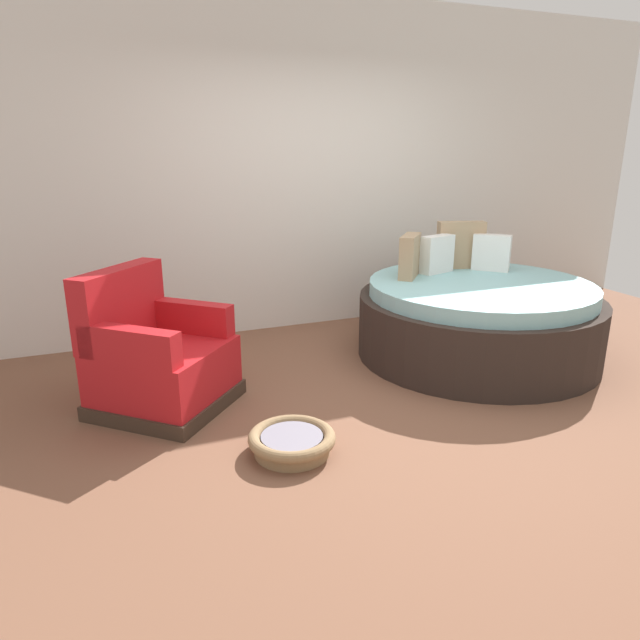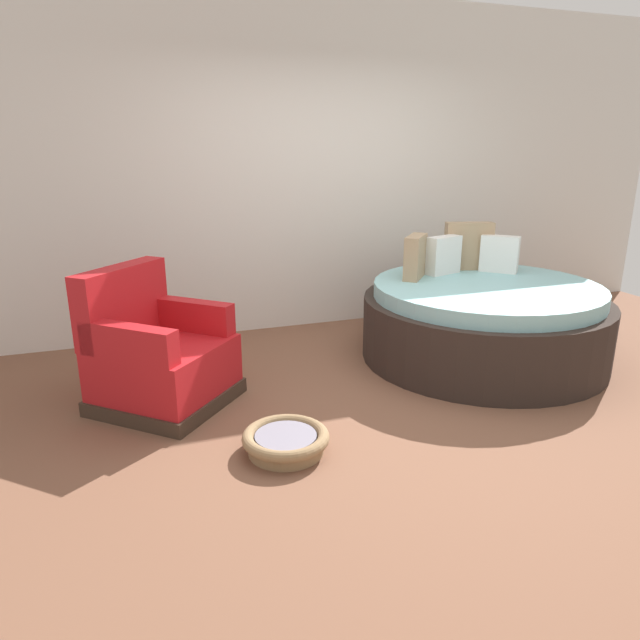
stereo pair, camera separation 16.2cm
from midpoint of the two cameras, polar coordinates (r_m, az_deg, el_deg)
ground_plane at (r=4.02m, az=7.09°, el=-8.42°), size 8.00×8.00×0.02m
back_wall at (r=5.51m, az=-2.88°, el=14.86°), size 8.00×0.12×3.00m
round_daybed at (r=4.93m, az=14.53°, el=0.17°), size 1.99×1.99×1.06m
red_armchair at (r=4.01m, az=-17.13°, el=-3.85°), size 1.13×1.13×0.94m
pet_basket at (r=3.38m, az=-4.23°, el=-12.03°), size 0.51×0.51×0.13m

